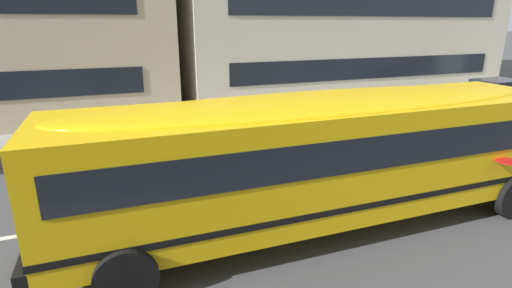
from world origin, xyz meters
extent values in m
plane|color=#424244|center=(0.00, 0.00, 0.00)|extent=(400.00, 400.00, 0.00)
cube|color=gray|center=(0.00, 7.50, 0.01)|extent=(120.00, 3.00, 0.01)
cube|color=silver|center=(0.00, 0.00, 0.00)|extent=(110.00, 0.16, 0.01)
cube|color=yellow|center=(-2.06, -1.82, 1.59)|extent=(11.00, 2.65, 2.19)
cube|color=black|center=(-7.62, -1.74, 0.68)|extent=(0.24, 2.49, 0.36)
cube|color=black|center=(-2.06, -1.82, 1.99)|extent=(10.34, 2.68, 0.64)
cube|color=black|center=(-2.06, -1.82, 0.95)|extent=(11.02, 2.68, 0.12)
ellipsoid|color=yellow|center=(-2.06, -1.82, 2.69)|extent=(10.56, 2.45, 0.36)
cylinder|color=red|center=(1.43, -3.30, 1.49)|extent=(0.44, 0.44, 0.03)
cylinder|color=black|center=(2.12, -0.63, 0.50)|extent=(1.00, 0.29, 1.00)
cylinder|color=black|center=(-6.21, -0.51, 0.50)|extent=(1.00, 0.29, 1.00)
cylinder|color=black|center=(-6.25, -3.00, 0.50)|extent=(1.00, 0.29, 1.00)
cube|color=black|center=(11.71, 4.75, 0.65)|extent=(3.95, 1.81, 0.70)
cube|color=black|center=(11.56, 4.75, 1.32)|extent=(2.24, 1.62, 0.64)
cylinder|color=black|center=(12.98, 5.64, 0.30)|extent=(0.60, 0.20, 0.60)
cylinder|color=black|center=(10.38, 5.56, 0.30)|extent=(0.60, 0.20, 0.60)
cylinder|color=black|center=(10.43, 3.87, 0.30)|extent=(0.60, 0.20, 0.60)
cube|color=black|center=(7.46, 8.98, 1.92)|extent=(16.34, 0.04, 1.10)
cube|color=black|center=(7.46, 8.98, 5.12)|extent=(16.34, 0.04, 1.10)
camera|label=1|loc=(-6.26, -8.50, 4.24)|focal=27.39mm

